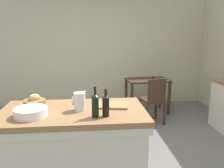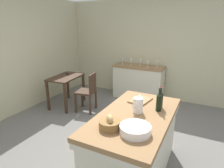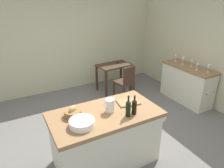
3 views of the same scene
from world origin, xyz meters
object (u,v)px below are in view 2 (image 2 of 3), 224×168
object	(u,v)px
wash_bowl	(135,130)
wine_glass_far_right	(123,60)
wine_glass_far_left	(157,63)
wine_glass_left	(148,63)
bread_basket	(110,124)
cutting_board	(140,100)
wooden_chair	(88,91)
pitcher	(138,105)
wine_bottle_amber	(159,102)
writing_desk	(66,81)
wine_glass_middle	(140,61)
side_cabinet	(138,82)
wine_bottle_dark	(160,100)
island_table	(134,142)
wine_glass_right	(131,60)

from	to	relation	value
wash_bowl	wine_glass_far_right	size ratio (longest dim) A/B	1.92
wine_glass_far_left	wine_glass_left	world-z (taller)	wine_glass_far_left
bread_basket	cutting_board	world-z (taller)	bread_basket
wooden_chair	pitcher	bearing A→B (deg)	-128.41
bread_basket	wine_bottle_amber	distance (m)	0.78
writing_desk	wine_glass_far_left	size ratio (longest dim) A/B	5.23
wine_glass_far_right	wooden_chair	bearing A→B (deg)	168.17
pitcher	wine_glass_far_left	distance (m)	2.74
bread_basket	wine_glass_middle	xyz separation A→B (m)	(3.21, 0.76, 0.07)
writing_desk	wine_glass_middle	xyz separation A→B (m)	(1.32, -1.44, 0.39)
wooden_chair	wine_glass_far_left	distance (m)	1.92
bread_basket	wine_glass_far_right	distance (m)	3.41
side_cabinet	wine_glass_far_right	bearing A→B (deg)	88.87
wash_bowl	wine_bottle_dark	bearing A→B (deg)	-5.47
island_table	wine_glass_far_right	distance (m)	3.11
wine_bottle_amber	pitcher	bearing A→B (deg)	126.34
wine_glass_middle	wooden_chair	bearing A→B (deg)	150.36
wine_glass_middle	wine_glass_left	bearing A→B (deg)	-108.64
wine_bottle_dark	wine_glass_right	distance (m)	2.74
writing_desk	wine_glass_right	size ratio (longest dim) A/B	5.01
side_cabinet	wine_glass_middle	world-z (taller)	wine_glass_middle
wine_glass_far_left	wine_glass_middle	xyz separation A→B (m)	(-0.02, 0.45, -0.01)
wine_glass_far_right	bread_basket	bearing A→B (deg)	-158.49
wooden_chair	wash_bowl	bearing A→B (deg)	-134.95
writing_desk	wine_glass_far_right	xyz separation A→B (m)	(1.29, -0.94, 0.39)
wine_bottle_amber	wine_glass_far_right	distance (m)	2.97
wooden_chair	wine_glass_middle	bearing A→B (deg)	-29.64
pitcher	wash_bowl	size ratio (longest dim) A/B	0.72
side_cabinet	wooden_chair	distance (m)	1.53
wooden_chair	wine_glass_left	world-z (taller)	wine_glass_left
writing_desk	island_table	bearing A→B (deg)	-121.74
island_table	wine_glass_far_left	world-z (taller)	wine_glass_far_left
wine_glass_left	wine_glass_far_right	distance (m)	0.73
island_table	wine_glass_left	size ratio (longest dim) A/B	9.73
side_cabinet	wash_bowl	distance (m)	3.35
wine_glass_far_right	wash_bowl	bearing A→B (deg)	-153.94
island_table	pitcher	world-z (taller)	pitcher
pitcher	wine_glass_right	size ratio (longest dim) A/B	1.28
wine_bottle_dark	wine_glass_far_left	world-z (taller)	wine_bottle_dark
wine_glass_middle	wine_glass_right	distance (m)	0.25
side_cabinet	wine_glass_far_right	xyz separation A→B (m)	(0.01, 0.48, 0.57)
side_cabinet	pitcher	bearing A→B (deg)	-160.93
side_cabinet	wine_glass_left	world-z (taller)	wine_glass_left
wine_glass_middle	wash_bowl	bearing A→B (deg)	-161.81
pitcher	wine_bottle_amber	size ratio (longest dim) A/B	0.77
side_cabinet	wine_bottle_amber	xyz separation A→B (m)	(-2.48, -1.14, 0.57)
wine_bottle_amber	wine_glass_right	size ratio (longest dim) A/B	1.67
wooden_chair	cutting_board	size ratio (longest dim) A/B	2.71
wine_glass_far_left	wine_glass_right	distance (m)	0.70
wine_glass_middle	wine_glass_right	world-z (taller)	wine_glass_right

